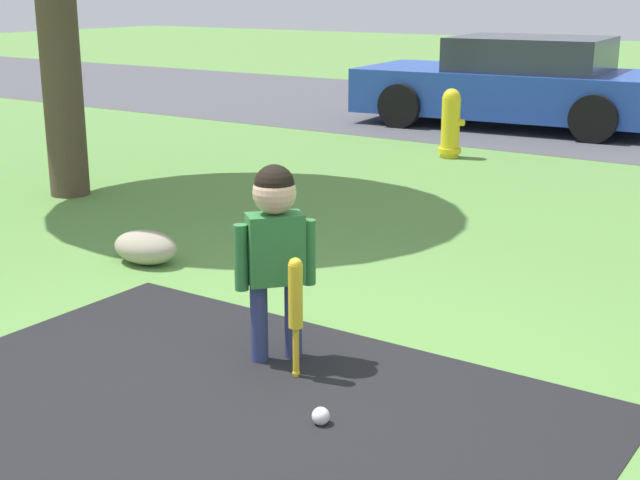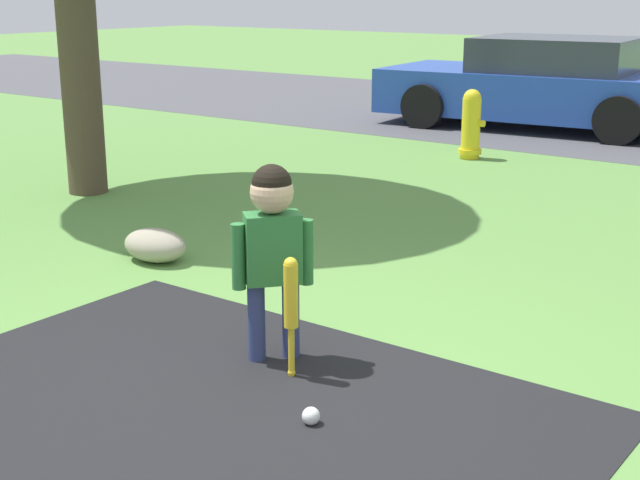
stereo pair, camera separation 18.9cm
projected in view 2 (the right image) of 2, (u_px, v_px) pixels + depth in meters
name	position (u px, v px, depth m)	size (l,w,h in m)	color
ground_plane	(256.00, 407.00, 4.09)	(60.00, 60.00, 0.00)	#5B8C42
child	(272.00, 235.00, 4.45)	(0.30, 0.33, 1.02)	navy
baseball_bat	(291.00, 300.00, 4.30)	(0.07, 0.07, 0.62)	yellow
sports_ball	(311.00, 416.00, 3.92)	(0.08, 0.08, 0.08)	white
fire_hydrant	(471.00, 125.00, 9.91)	(0.29, 0.26, 0.77)	yellow
parked_car	(543.00, 85.00, 12.10)	(4.33, 2.38, 1.21)	#2347AD
edging_rock	(155.00, 245.00, 6.24)	(0.50, 0.34, 0.23)	#9E937F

